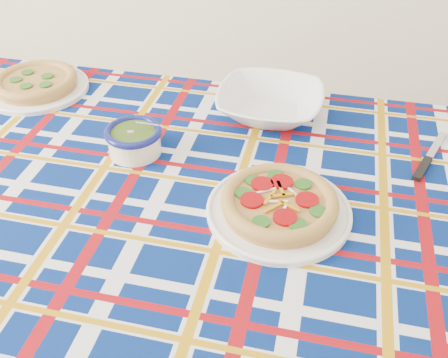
# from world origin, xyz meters

# --- Properties ---
(dining_table) EXTENTS (1.77, 1.26, 0.77)m
(dining_table) POSITION_xyz_m (0.46, 0.36, 0.70)
(dining_table) COLOR brown
(dining_table) RESTS_ON floor
(tablecloth) EXTENTS (1.81, 1.29, 0.11)m
(tablecloth) POSITION_xyz_m (0.46, 0.36, 0.72)
(tablecloth) COLOR navy
(tablecloth) RESTS_ON dining_table
(main_focaccia_plate) EXTENTS (0.33, 0.33, 0.06)m
(main_focaccia_plate) POSITION_xyz_m (0.63, 0.31, 0.80)
(main_focaccia_plate) COLOR #B37E3F
(main_focaccia_plate) RESTS_ON tablecloth
(pesto_bowl) EXTENTS (0.17, 0.17, 0.08)m
(pesto_bowl) POSITION_xyz_m (0.29, 0.51, 0.81)
(pesto_bowl) COLOR #293F11
(pesto_bowl) RESTS_ON tablecloth
(serving_bowl) EXTENTS (0.32, 0.32, 0.07)m
(serving_bowl) POSITION_xyz_m (0.61, 0.71, 0.81)
(serving_bowl) COLOR white
(serving_bowl) RESTS_ON tablecloth
(second_focaccia_plate) EXTENTS (0.34, 0.34, 0.05)m
(second_focaccia_plate) POSITION_xyz_m (-0.06, 0.79, 0.80)
(second_focaccia_plate) COLOR #B37E3F
(second_focaccia_plate) RESTS_ON tablecloth
(table_knife) EXTENTS (0.14, 0.22, 0.01)m
(table_knife) POSITION_xyz_m (1.01, 0.58, 0.78)
(table_knife) COLOR silver
(table_knife) RESTS_ON tablecloth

